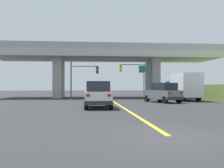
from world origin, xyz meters
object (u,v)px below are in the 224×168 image
Objects in this scene: suv_crossing at (163,93)px; box_truck at (184,87)px; suv_lead at (98,95)px; sedan_oncoming at (101,90)px; traffic_signal_nearside at (137,74)px; highway_sign at (144,73)px; traffic_signal_farside at (81,75)px.

box_truck reaches higher than suv_crossing.
box_truck is (3.56, 3.49, 0.64)m from suv_crossing.
suv_lead is 28.14m from sedan_oncoming.
traffic_signal_nearside is at bearing -73.21° from sedan_oncoming.
suv_crossing is 1.03× the size of sedan_oncoming.
highway_sign is (5.81, -11.62, 2.57)m from sedan_oncoming.
highway_sign reaches higher than sedan_oncoming.
suv_crossing is 11.63m from traffic_signal_farside.
traffic_signal_nearside is at bearing 80.71° from suv_crossing.
traffic_signal_nearside is at bearing -121.98° from highway_sign.
suv_lead is 14.27m from box_truck.
traffic_signal_nearside is 7.44m from traffic_signal_farside.
box_truck is at bearing 42.55° from suv_lead.
sedan_oncoming is at bearing 85.64° from suv_crossing.
highway_sign reaches higher than suv_crossing.
suv_crossing is at bearing -91.55° from highway_sign.
highway_sign is at bearing 69.96° from suv_crossing.
sedan_oncoming is 14.93m from traffic_signal_nearside.
highway_sign is at bearing 18.08° from traffic_signal_farside.
suv_crossing is (6.94, 6.15, -0.00)m from suv_lead.
sedan_oncoming is 0.96× the size of highway_sign.
suv_lead is at bearing -92.87° from sedan_oncoming.
suv_lead is at bearing -156.95° from suv_crossing.
highway_sign is (8.98, 2.93, 0.35)m from traffic_signal_farside.
suv_crossing is 8.30m from traffic_signal_nearside.
suv_lead is 0.95× the size of suv_crossing.
highway_sign is at bearing 115.63° from box_truck.
suv_lead and suv_crossing have the same top height.
suv_crossing is 0.99× the size of highway_sign.
suv_lead is at bearing -137.45° from box_truck.
sedan_oncoming is (-5.53, 21.96, 0.00)m from suv_crossing.
suv_lead is 18.17m from highway_sign.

